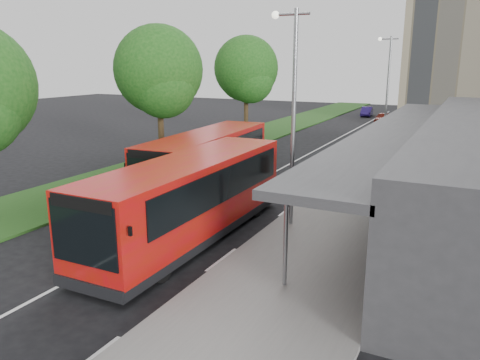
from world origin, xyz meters
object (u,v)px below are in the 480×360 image
Objects in this scene: tree_mid at (159,76)px; litter_bin at (366,174)px; bollard at (381,148)px; car_near at (383,118)px; lamp_post_near at (292,106)px; bus_main at (190,199)px; lamp_post_far at (387,84)px; tree_far at (246,73)px; bus_second at (207,161)px; car_far at (367,111)px.

litter_bin is (12.49, 0.64, -4.89)m from tree_mid.
bollard is (-0.73, 8.31, 0.02)m from litter_bin.
litter_bin is 27.22m from car_near.
tree_mid is at bearing 147.64° from lamp_post_near.
bus_main reaches higher than car_near.
bollard is 18.91m from car_near.
tree_mid is at bearing -130.68° from lamp_post_far.
litter_bin is 8.34m from bollard.
lamp_post_near is 0.76× the size of bus_main.
tree_far is 0.82× the size of bus_second.
litter_bin is at bearing -84.08° from car_far.
tree_mid is at bearing 129.93° from bus_main.
litter_bin is at bearing -42.29° from tree_far.
car_near is (-3.24, 18.63, -0.06)m from bollard.
car_far is (5.54, 21.83, -4.92)m from tree_far.
litter_bin is (12.49, -11.36, -4.86)m from tree_far.
bollard is at bearing -81.86° from car_far.
car_near is at bearing 61.30° from tree_far.
bus_main is 43.83m from car_far.
tree_mid is at bearing -142.76° from bollard.
bollard is 0.29× the size of car_far.
tree_far is 22.08m from lamp_post_near.
tree_far is at bearing 110.58° from bus_main.
car_near is at bearing 100.10° from lamp_post_far.
lamp_post_near is 16.52m from bollard.
car_far is (-6.95, 33.20, -0.06)m from litter_bin.
lamp_post_far reaches higher than car_far.
litter_bin is (7.03, 4.35, -0.86)m from bus_second.
bus_main is 19.15m from bollard.
car_far is at bearing 115.73° from car_near.
bus_second reaches higher than litter_bin.
lamp_post_far is at bearing -80.93° from car_far.
tree_far is 11.19m from lamp_post_far.
lamp_post_near is 8.15× the size of bollard.
bus_main is (8.40, -9.89, -3.98)m from tree_mid.
lamp_post_near is at bearing -92.29° from bollard.
bus_main is 1.02× the size of bus_second.
tree_mid is 0.81× the size of bus_main.
lamp_post_far reaches higher than bus_second.
car_far is at bearing 104.05° from bollard.
tree_far is at bearing 105.34° from bus_second.
bus_main reaches higher than car_far.
car_far is at bearing 80.70° from tree_mid.
bollard reaches higher than litter_bin.
lamp_post_near reaches higher than car_far.
lamp_post_near is 34.97m from car_near.
tree_far is at bearing 120.29° from lamp_post_near.
car_far is at bearing 101.83° from litter_bin.
bus_second is (-5.66, -16.67, -3.23)m from lamp_post_far.
bus_main reaches higher than bus_second.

